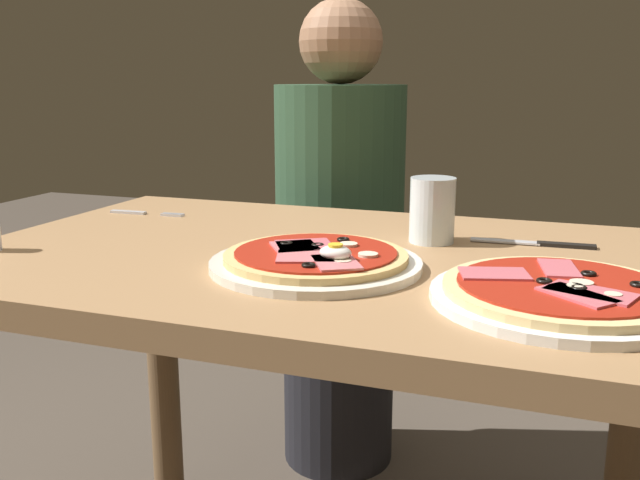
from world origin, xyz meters
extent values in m
cube|color=#9E754C|center=(0.00, 0.00, 0.71)|extent=(1.11, 0.72, 0.04)
cylinder|color=brown|center=(-0.50, 0.30, 0.35)|extent=(0.07, 0.07, 0.69)
cylinder|color=brown|center=(0.50, 0.30, 0.35)|extent=(0.07, 0.07, 0.69)
cylinder|color=silver|center=(0.03, -0.09, 0.74)|extent=(0.30, 0.30, 0.01)
cylinder|color=#DBB26B|center=(0.03, -0.09, 0.75)|extent=(0.26, 0.26, 0.01)
cylinder|color=#A82314|center=(0.03, -0.09, 0.76)|extent=(0.23, 0.23, 0.00)
torus|color=black|center=(0.02, -0.07, 0.76)|extent=(0.02, 0.02, 0.00)
torus|color=black|center=(-0.03, -0.07, 0.76)|extent=(0.02, 0.02, 0.00)
torus|color=black|center=(0.05, -0.17, 0.76)|extent=(0.02, 0.02, 0.00)
torus|color=black|center=(0.04, -0.02, 0.76)|extent=(0.02, 0.02, 0.00)
cube|color=#D16B70|center=(0.07, -0.15, 0.76)|extent=(0.09, 0.10, 0.00)
cube|color=#C65B66|center=(0.00, -0.07, 0.76)|extent=(0.10, 0.10, 0.00)
cube|color=#D16B70|center=(-0.01, -0.08, 0.76)|extent=(0.09, 0.09, 0.00)
cube|color=#D16B70|center=(0.03, -0.13, 0.76)|extent=(0.12, 0.10, 0.00)
cylinder|color=beige|center=(0.06, -0.05, 0.76)|extent=(0.03, 0.03, 0.00)
cylinder|color=beige|center=(0.08, -0.14, 0.76)|extent=(0.02, 0.02, 0.00)
cylinder|color=beige|center=(0.10, -0.10, 0.76)|extent=(0.03, 0.03, 0.00)
ellipsoid|color=white|center=(0.07, -0.13, 0.77)|extent=(0.04, 0.03, 0.02)
cylinder|color=yellow|center=(0.07, -0.13, 0.78)|extent=(0.02, 0.02, 0.00)
cylinder|color=white|center=(0.36, -0.14, 0.74)|extent=(0.31, 0.31, 0.01)
cylinder|color=#E5C17F|center=(0.36, -0.14, 0.75)|extent=(0.28, 0.28, 0.01)
cylinder|color=#A82314|center=(0.36, -0.14, 0.76)|extent=(0.25, 0.25, 0.00)
torus|color=black|center=(0.39, -0.09, 0.76)|extent=(0.02, 0.02, 0.00)
torus|color=black|center=(0.44, -0.12, 0.76)|extent=(0.02, 0.02, 0.00)
torus|color=black|center=(0.34, -0.15, 0.76)|extent=(0.02, 0.02, 0.00)
torus|color=black|center=(0.37, -0.16, 0.76)|extent=(0.02, 0.02, 0.00)
cube|color=#C65B66|center=(0.39, -0.18, 0.76)|extent=(0.11, 0.08, 0.00)
cube|color=#C65B66|center=(0.37, -0.19, 0.76)|extent=(0.09, 0.09, 0.00)
cube|color=#C65B66|center=(0.35, -0.08, 0.76)|extent=(0.06, 0.09, 0.00)
cube|color=#C65B66|center=(0.28, -0.13, 0.76)|extent=(0.09, 0.08, 0.00)
cylinder|color=beige|center=(0.41, -0.18, 0.76)|extent=(0.02, 0.02, 0.00)
cylinder|color=beige|center=(0.37, -0.16, 0.76)|extent=(0.02, 0.02, 0.00)
cylinder|color=beige|center=(0.38, -0.14, 0.76)|extent=(0.03, 0.03, 0.00)
cylinder|color=silver|center=(0.15, 0.12, 0.78)|extent=(0.07, 0.07, 0.11)
cylinder|color=silver|center=(0.15, 0.12, 0.76)|extent=(0.06, 0.06, 0.06)
cube|color=silver|center=(-0.47, 0.17, 0.73)|extent=(0.08, 0.02, 0.00)
cube|color=silver|center=(-0.37, 0.17, 0.73)|extent=(0.05, 0.01, 0.00)
cube|color=silver|center=(-0.37, 0.17, 0.73)|extent=(0.05, 0.01, 0.00)
cube|color=silver|center=(-0.37, 0.17, 0.73)|extent=(0.05, 0.01, 0.00)
cube|color=silver|center=(-0.37, 0.18, 0.73)|extent=(0.05, 0.01, 0.00)
cube|color=silver|center=(0.26, 0.16, 0.73)|extent=(0.11, 0.02, 0.00)
cube|color=black|center=(0.36, 0.16, 0.73)|extent=(0.09, 0.02, 0.01)
cylinder|color=black|center=(-0.18, 0.64, 0.23)|extent=(0.29, 0.29, 0.46)
cylinder|color=#2D4C33|center=(-0.18, 0.64, 0.72)|extent=(0.32, 0.32, 0.52)
sphere|color=#9E7051|center=(-0.18, 0.64, 1.08)|extent=(0.20, 0.20, 0.20)
camera|label=1|loc=(0.35, -0.99, 0.99)|focal=39.01mm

